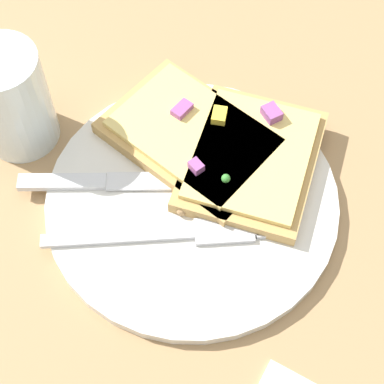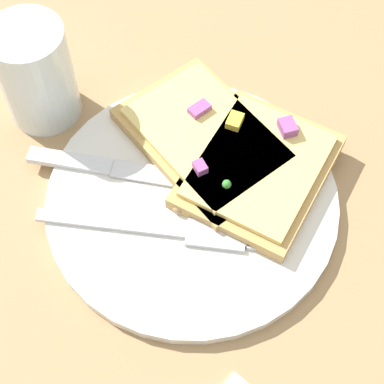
{
  "view_description": "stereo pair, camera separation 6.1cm",
  "coord_description": "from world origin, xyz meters",
  "px_view_note": "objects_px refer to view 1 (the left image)",
  "views": [
    {
      "loc": [
        0.15,
        -0.27,
        0.54
      ],
      "look_at": [
        0.0,
        0.0,
        0.02
      ],
      "focal_mm": 60.0,
      "sensor_mm": 36.0,
      "label": 1
    },
    {
      "loc": [
        0.2,
        -0.23,
        0.54
      ],
      "look_at": [
        0.0,
        0.0,
        0.02
      ],
      "focal_mm": 60.0,
      "sensor_mm": 36.0,
      "label": 2
    }
  ],
  "objects_px": {
    "fork": "(178,233)",
    "knife": "(116,182)",
    "plate": "(192,200)",
    "pizza_slice_corner": "(193,137)",
    "drinking_glass": "(11,100)",
    "pizza_slice_main": "(252,159)"
  },
  "relations": [
    {
      "from": "fork",
      "to": "knife",
      "type": "height_order",
      "value": "knife"
    },
    {
      "from": "knife",
      "to": "plate",
      "type": "bearing_deg",
      "value": -12.8
    },
    {
      "from": "pizza_slice_corner",
      "to": "fork",
      "type": "bearing_deg",
      "value": 122.97
    },
    {
      "from": "fork",
      "to": "drinking_glass",
      "type": "height_order",
      "value": "drinking_glass"
    },
    {
      "from": "pizza_slice_main",
      "to": "drinking_glass",
      "type": "xyz_separation_m",
      "value": [
        -0.23,
        -0.07,
        0.03
      ]
    },
    {
      "from": "plate",
      "to": "pizza_slice_corner",
      "type": "xyz_separation_m",
      "value": [
        -0.03,
        0.06,
        0.02
      ]
    },
    {
      "from": "plate",
      "to": "pizza_slice_main",
      "type": "xyz_separation_m",
      "value": [
        0.03,
        0.06,
        0.02
      ]
    },
    {
      "from": "plate",
      "to": "drinking_glass",
      "type": "bearing_deg",
      "value": -176.26
    },
    {
      "from": "fork",
      "to": "drinking_glass",
      "type": "xyz_separation_m",
      "value": [
        -0.2,
        0.03,
        0.04
      ]
    },
    {
      "from": "pizza_slice_main",
      "to": "drinking_glass",
      "type": "height_order",
      "value": "drinking_glass"
    },
    {
      "from": "drinking_glass",
      "to": "fork",
      "type": "bearing_deg",
      "value": -7.94
    },
    {
      "from": "fork",
      "to": "plate",
      "type": "bearing_deg",
      "value": 68.62
    },
    {
      "from": "plate",
      "to": "pizza_slice_corner",
      "type": "distance_m",
      "value": 0.07
    },
    {
      "from": "pizza_slice_main",
      "to": "fork",
      "type": "bearing_deg",
      "value": -24.7
    },
    {
      "from": "fork",
      "to": "pizza_slice_corner",
      "type": "bearing_deg",
      "value": 78.59
    },
    {
      "from": "plate",
      "to": "knife",
      "type": "distance_m",
      "value": 0.08
    },
    {
      "from": "fork",
      "to": "pizza_slice_main",
      "type": "relative_size",
      "value": 1.17
    },
    {
      "from": "plate",
      "to": "knife",
      "type": "xyz_separation_m",
      "value": [
        -0.07,
        -0.02,
        0.01
      ]
    },
    {
      "from": "drinking_glass",
      "to": "plate",
      "type": "bearing_deg",
      "value": 3.74
    },
    {
      "from": "plate",
      "to": "pizza_slice_main",
      "type": "height_order",
      "value": "pizza_slice_main"
    },
    {
      "from": "knife",
      "to": "drinking_glass",
      "type": "bearing_deg",
      "value": 145.64
    },
    {
      "from": "fork",
      "to": "pizza_slice_main",
      "type": "height_order",
      "value": "pizza_slice_main"
    }
  ]
}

